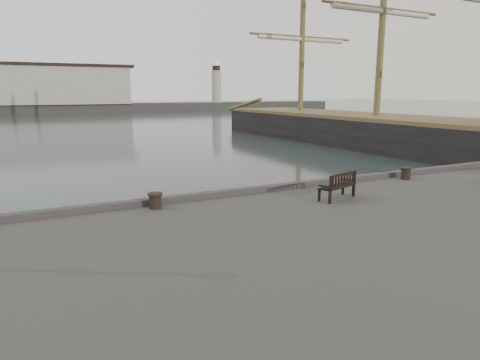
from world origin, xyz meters
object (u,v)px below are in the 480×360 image
object	(u,v)px
bollard_left	(155,201)
bench	(337,191)
tall_ship_main	(375,137)
bollard_right	(406,173)

from	to	relation	value
bollard_left	bench	bearing A→B (deg)	-14.86
tall_ship_main	bollard_right	bearing A→B (deg)	-132.73
bollard_left	tall_ship_main	world-z (taller)	tall_ship_main
bollard_left	tall_ship_main	bearing A→B (deg)	35.14
bench	tall_ship_main	world-z (taller)	tall_ship_main
bollard_left	tall_ship_main	xyz separation A→B (m)	(24.54, 17.27, -1.01)
bollard_left	bollard_right	size ratio (longest dim) A/B	0.97
bollard_left	tall_ship_main	distance (m)	30.02
bench	tall_ship_main	bearing A→B (deg)	26.58
bench	bollard_left	distance (m)	5.40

